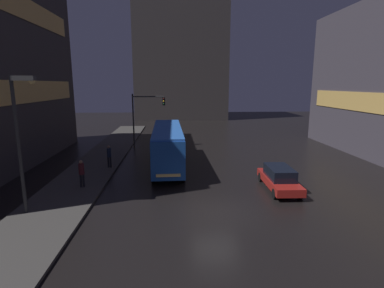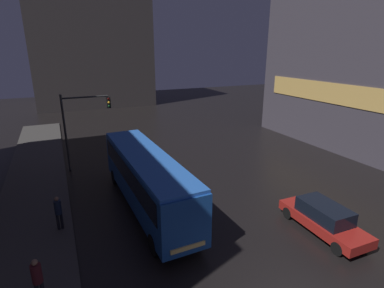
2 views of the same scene
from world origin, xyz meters
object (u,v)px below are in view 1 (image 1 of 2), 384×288
(pedestrian_near, at_px, (109,155))
(traffic_light_main, at_px, (145,111))
(street_lamp_sidewalk, at_px, (21,123))
(bus_near, at_px, (168,143))
(car_taxi, at_px, (279,178))
(pedestrian_mid, at_px, (82,171))

(pedestrian_near, height_order, traffic_light_main, traffic_light_main)
(street_lamp_sidewalk, bearing_deg, bus_near, 51.95)
(car_taxi, height_order, traffic_light_main, traffic_light_main)
(pedestrian_mid, distance_m, street_lamp_sidewalk, 5.61)
(car_taxi, distance_m, pedestrian_mid, 13.14)
(pedestrian_near, distance_m, pedestrian_mid, 4.85)
(bus_near, bearing_deg, pedestrian_near, 4.64)
(pedestrian_near, bearing_deg, traffic_light_main, 28.71)
(street_lamp_sidewalk, bearing_deg, traffic_light_main, 75.16)
(traffic_light_main, bearing_deg, pedestrian_mid, -102.59)
(pedestrian_mid, height_order, street_lamp_sidewalk, street_lamp_sidewalk)
(pedestrian_near, distance_m, traffic_light_main, 9.31)
(pedestrian_near, bearing_deg, street_lamp_sidewalk, -152.45)
(car_taxi, height_order, street_lamp_sidewalk, street_lamp_sidewalk)
(pedestrian_mid, xyz_separation_m, traffic_light_main, (2.99, 13.39, 2.78))
(bus_near, relative_size, pedestrian_mid, 6.15)
(car_taxi, bearing_deg, traffic_light_main, -52.89)
(car_taxi, relative_size, pedestrian_mid, 2.63)
(pedestrian_mid, bearing_deg, pedestrian_near, -0.18)
(traffic_light_main, relative_size, street_lamp_sidewalk, 0.82)
(bus_near, bearing_deg, street_lamp_sidewalk, 50.54)
(bus_near, height_order, traffic_light_main, traffic_light_main)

